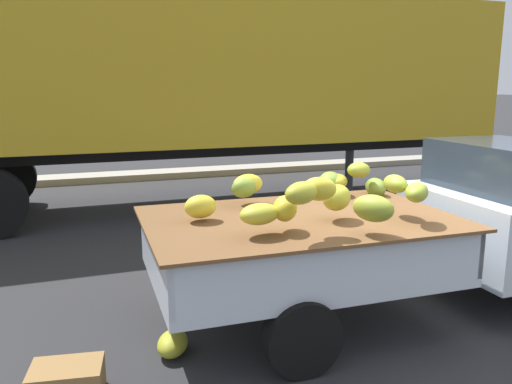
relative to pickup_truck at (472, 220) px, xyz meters
The scene contains 6 objects.
ground 1.33m from the pickup_truck, 164.65° to the right, with size 220.00×220.00×0.00m, color #28282B.
curb_strip 8.88m from the pickup_truck, 96.20° to the left, with size 80.00×0.80×0.16m, color gray.
pickup_truck is the anchor object (origin of this frame).
semi_trailer 5.97m from the pickup_truck, 107.37° to the left, with size 12.02×2.72×3.95m.
fallen_banana_bunch_near_tailgate 3.38m from the pickup_truck, behind, with size 0.40×0.26×0.20m, color #A6A628.
produce_crate 4.24m from the pickup_truck, behind, with size 0.52×0.36×0.27m, color olive.
Camera 1 is at (-3.02, -3.97, 2.29)m, focal length 35.98 mm.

